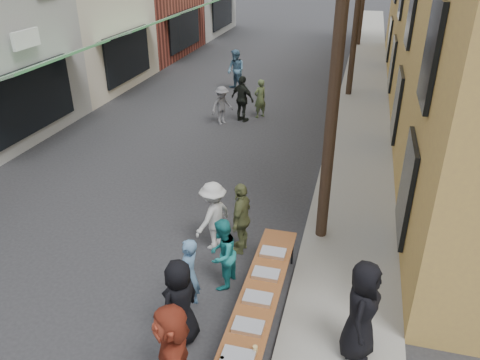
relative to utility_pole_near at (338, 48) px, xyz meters
The scene contains 21 objects.
ground 6.91m from the utility_pole_near, 145.10° to the right, with size 120.00×120.00×0.00m, color #28282B.
sidewalk 12.82m from the utility_pole_near, 86.66° to the left, with size 2.20×60.00×0.10m, color gray.
utility_pole_near is the anchor object (origin of this frame).
serving_table 4.95m from the utility_pole_near, 104.50° to the right, with size 0.70×4.00×0.75m.
catering_tray_sausage 6.07m from the utility_pole_near, 99.57° to the right, with size 0.50×0.33×0.08m, color maroon.
catering_tray_foil_b 5.58m from the utility_pole_near, 101.05° to the right, with size 0.50×0.33×0.08m, color #B2B2B7.
catering_tray_buns 5.09m from the utility_pole_near, 103.26° to the right, with size 0.50×0.33×0.08m, color tan.
catering_tray_foil_d 4.65m from the utility_pole_near, 106.54° to the right, with size 0.50×0.33×0.08m, color #B2B2B7.
catering_tray_buns_end 4.28m from the utility_pole_near, 111.88° to the right, with size 0.50×0.33×0.08m, color tan.
condiment_jar_c 6.18m from the utility_pole_near, 101.89° to the right, with size 0.07×0.07×0.08m, color #A57F26.
guest_front_a 5.72m from the utility_pole_near, 117.82° to the right, with size 0.83×0.54×1.69m, color black.
guest_front_b 5.31m from the utility_pole_near, 125.41° to the right, with size 0.57×0.38×1.57m, color #557EA6.
guest_front_c 4.72m from the utility_pole_near, 128.11° to the right, with size 0.76×0.59×1.56m, color teal.
guest_front_d 4.48m from the utility_pole_near, 156.63° to the right, with size 1.08×0.62×1.67m, color silver.
guest_front_e 4.14m from the utility_pole_near, 150.33° to the right, with size 1.02×0.42×1.73m, color #646B3E.
guest_queue_back 6.45m from the utility_pole_near, 108.44° to the right, with size 1.73×0.55×1.86m, color maroon.
server 5.02m from the utility_pole_near, 74.55° to the right, with size 0.90×0.59×1.84m, color black.
passerby_left 9.14m from the utility_pole_near, 123.30° to the left, with size 0.97×0.55×1.49m, color slate.
passerby_mid 9.16m from the utility_pole_near, 117.50° to the left, with size 1.06×0.44×1.81m, color black.
passerby_right 9.52m from the utility_pole_near, 112.30° to the left, with size 0.57×0.37×1.56m, color #4F5E36.
passerby_far 13.27m from the utility_pole_near, 114.45° to the left, with size 0.92×0.72×1.89m, color teal.
Camera 1 is at (4.82, -6.63, 6.40)m, focal length 35.00 mm.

